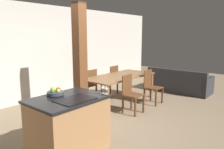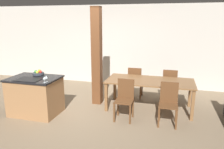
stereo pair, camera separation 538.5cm
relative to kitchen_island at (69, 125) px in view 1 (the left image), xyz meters
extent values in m
plane|color=#847056|center=(1.14, 0.37, -0.45)|extent=(16.00, 16.00, 0.00)
cube|color=beige|center=(1.14, 2.99, 0.90)|extent=(11.20, 0.08, 2.70)
cube|color=#9E7047|center=(0.00, 0.00, -0.02)|extent=(1.11, 0.80, 0.86)
cube|color=black|center=(0.00, 0.00, 0.43)|extent=(1.15, 0.84, 0.04)
cube|color=black|center=(0.00, -0.18, 0.45)|extent=(0.56, 0.40, 0.01)
cylinder|color=#383D47|center=(-0.04, 0.25, 0.48)|extent=(0.27, 0.27, 0.05)
sphere|color=red|center=(0.02, 0.26, 0.53)|extent=(0.07, 0.07, 0.07)
sphere|color=gold|center=(-0.05, 0.31, 0.53)|extent=(0.08, 0.08, 0.08)
sphere|color=#3D8E38|center=(-0.10, 0.24, 0.53)|extent=(0.08, 0.08, 0.08)
sphere|color=yellow|center=(-0.03, 0.19, 0.53)|extent=(0.07, 0.07, 0.07)
cylinder|color=silver|center=(0.50, -0.35, 0.46)|extent=(0.06, 0.06, 0.00)
cylinder|color=silver|center=(0.50, -0.35, 0.50)|extent=(0.01, 0.01, 0.08)
cone|color=silver|center=(0.50, -0.35, 0.57)|extent=(0.06, 0.06, 0.06)
cylinder|color=silver|center=(0.50, -0.27, 0.46)|extent=(0.06, 0.06, 0.00)
cylinder|color=silver|center=(0.50, -0.27, 0.50)|extent=(0.01, 0.01, 0.08)
cone|color=silver|center=(0.50, -0.27, 0.57)|extent=(0.06, 0.06, 0.06)
cube|color=brown|center=(2.60, 1.00, 0.28)|extent=(2.14, 0.97, 0.03)
cube|color=brown|center=(1.59, 0.58, -0.09)|extent=(0.07, 0.07, 0.72)
cube|color=brown|center=(3.60, 0.58, -0.09)|extent=(0.07, 0.07, 0.72)
cube|color=brown|center=(1.59, 1.43, -0.09)|extent=(0.07, 0.07, 0.72)
cube|color=brown|center=(3.60, 1.43, -0.09)|extent=(0.07, 0.07, 0.72)
cube|color=brown|center=(2.12, 0.22, -0.01)|extent=(0.40, 0.40, 0.02)
cube|color=brown|center=(2.12, 0.41, 0.23)|extent=(0.38, 0.02, 0.45)
cube|color=brown|center=(1.94, 0.04, -0.23)|extent=(0.04, 0.04, 0.44)
cube|color=brown|center=(2.29, 0.04, -0.23)|extent=(0.04, 0.04, 0.44)
cube|color=brown|center=(1.94, 0.39, -0.23)|extent=(0.04, 0.04, 0.44)
cube|color=brown|center=(2.29, 0.39, -0.23)|extent=(0.04, 0.04, 0.44)
cube|color=brown|center=(3.08, 0.22, -0.01)|extent=(0.40, 0.40, 0.02)
cube|color=brown|center=(3.08, 0.41, 0.23)|extent=(0.38, 0.02, 0.45)
cube|color=brown|center=(2.90, 0.04, -0.23)|extent=(0.04, 0.04, 0.44)
cube|color=brown|center=(3.26, 0.04, -0.23)|extent=(0.04, 0.04, 0.44)
cube|color=brown|center=(2.90, 0.39, -0.23)|extent=(0.04, 0.04, 0.44)
cube|color=brown|center=(3.26, 0.39, -0.23)|extent=(0.04, 0.04, 0.44)
cube|color=brown|center=(2.12, 1.79, -0.01)|extent=(0.40, 0.40, 0.02)
cube|color=brown|center=(2.12, 1.60, 0.23)|extent=(0.38, 0.02, 0.45)
cube|color=brown|center=(2.29, 1.97, -0.23)|extent=(0.04, 0.04, 0.44)
cube|color=brown|center=(1.94, 1.97, -0.23)|extent=(0.04, 0.04, 0.44)
cube|color=brown|center=(2.29, 1.61, -0.23)|extent=(0.04, 0.04, 0.44)
cube|color=brown|center=(1.94, 1.61, -0.23)|extent=(0.04, 0.04, 0.44)
cube|color=brown|center=(3.08, 1.79, -0.01)|extent=(0.40, 0.40, 0.02)
cube|color=brown|center=(3.08, 1.60, 0.23)|extent=(0.38, 0.02, 0.45)
cube|color=brown|center=(3.26, 1.97, -0.23)|extent=(0.04, 0.04, 0.44)
cube|color=brown|center=(2.90, 1.97, -0.23)|extent=(0.04, 0.04, 0.44)
cube|color=brown|center=(3.26, 1.61, -0.23)|extent=(0.04, 0.04, 0.44)
cube|color=brown|center=(2.90, 1.61, -0.23)|extent=(0.04, 0.04, 0.44)
cube|color=#2D2D33|center=(4.80, 0.21, -0.24)|extent=(0.86, 1.95, 0.43)
cube|color=#2D2D33|center=(4.46, 0.21, 0.14)|extent=(0.18, 1.95, 0.34)
cube|color=#2D2D33|center=(4.81, -0.69, -0.17)|extent=(0.85, 0.15, 0.57)
cube|color=#2D2D33|center=(4.79, 1.12, -0.17)|extent=(0.85, 0.15, 0.57)
cube|color=brown|center=(1.20, 1.05, 0.82)|extent=(0.23, 0.23, 2.54)
camera|label=1|loc=(-2.04, -2.61, 1.40)|focal=35.00mm
camera|label=2|loc=(3.07, -4.27, 1.76)|focal=35.00mm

